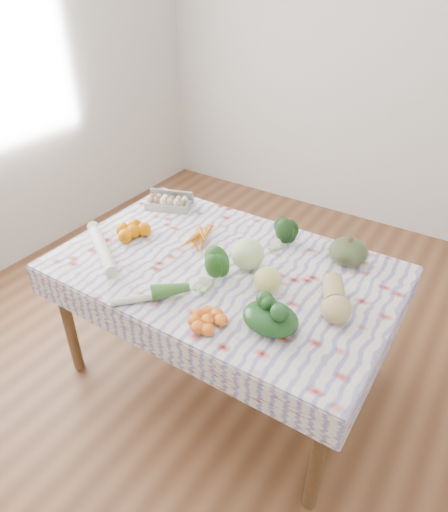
{
  "coord_description": "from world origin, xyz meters",
  "views": [
    {
      "loc": [
        1.01,
        -1.55,
        2.07
      ],
      "look_at": [
        0.0,
        0.0,
        0.82
      ],
      "focal_mm": 32.0,
      "sensor_mm": 36.0,
      "label": 1
    }
  ],
  "objects_px": {
    "grapefruit": "(267,280)",
    "dining_table": "(224,279)",
    "cabbage": "(248,254)",
    "kabocha_squash": "(348,251)",
    "butternut_squash": "(335,297)",
    "egg_carton": "(168,204)"
  },
  "relations": [
    {
      "from": "grapefruit",
      "to": "dining_table",
      "type": "bearing_deg",
      "value": 167.54
    },
    {
      "from": "cabbage",
      "to": "grapefruit",
      "type": "relative_size",
      "value": 1.28
    },
    {
      "from": "dining_table",
      "to": "cabbage",
      "type": "distance_m",
      "value": 0.2
    },
    {
      "from": "dining_table",
      "to": "cabbage",
      "type": "xyz_separation_m",
      "value": [
        0.1,
        0.05,
        0.16
      ]
    },
    {
      "from": "cabbage",
      "to": "kabocha_squash",
      "type": "bearing_deg",
      "value": 38.45
    },
    {
      "from": "cabbage",
      "to": "butternut_squash",
      "type": "height_order",
      "value": "cabbage"
    },
    {
      "from": "egg_carton",
      "to": "butternut_squash",
      "type": "xyz_separation_m",
      "value": [
        1.18,
        -0.32,
        0.03
      ]
    },
    {
      "from": "egg_carton",
      "to": "kabocha_squash",
      "type": "bearing_deg",
      "value": -17.72
    },
    {
      "from": "butternut_squash",
      "to": "grapefruit",
      "type": "relative_size",
      "value": 2.2
    },
    {
      "from": "dining_table",
      "to": "grapefruit",
      "type": "bearing_deg",
      "value": -12.46
    },
    {
      "from": "egg_carton",
      "to": "grapefruit",
      "type": "distance_m",
      "value": 0.96
    },
    {
      "from": "egg_carton",
      "to": "dining_table",
      "type": "bearing_deg",
      "value": -47.66
    },
    {
      "from": "butternut_squash",
      "to": "grapefruit",
      "type": "bearing_deg",
      "value": 163.51
    },
    {
      "from": "cabbage",
      "to": "grapefruit",
      "type": "xyz_separation_m",
      "value": [
        0.17,
        -0.11,
        -0.02
      ]
    },
    {
      "from": "butternut_squash",
      "to": "dining_table",
      "type": "bearing_deg",
      "value": 153.1
    },
    {
      "from": "cabbage",
      "to": "grapefruit",
      "type": "distance_m",
      "value": 0.2
    },
    {
      "from": "dining_table",
      "to": "kabocha_squash",
      "type": "relative_size",
      "value": 8.33
    },
    {
      "from": "dining_table",
      "to": "butternut_squash",
      "type": "relative_size",
      "value": 5.88
    },
    {
      "from": "cabbage",
      "to": "butternut_squash",
      "type": "bearing_deg",
      "value": -7.31
    },
    {
      "from": "kabocha_squash",
      "to": "butternut_squash",
      "type": "xyz_separation_m",
      "value": [
        0.08,
        -0.37,
        -0.0
      ]
    },
    {
      "from": "dining_table",
      "to": "egg_carton",
      "type": "relative_size",
      "value": 5.99
    },
    {
      "from": "dining_table",
      "to": "cabbage",
      "type": "relative_size",
      "value": 10.06
    }
  ]
}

